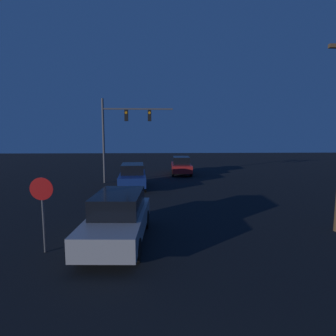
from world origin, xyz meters
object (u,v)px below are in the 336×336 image
at_px(car_mid, 133,176).
at_px(stop_sign, 42,200).
at_px(car_near, 118,217).
at_px(car_far, 181,165).
at_px(traffic_signal_mast, 121,127).

xyz_separation_m(car_mid, stop_sign, (-1.91, -10.90, 0.83)).
bearing_deg(car_near, car_far, -99.92).
bearing_deg(car_near, stop_sign, 22.08).
height_order(car_near, traffic_signal_mast, traffic_signal_mast).
bearing_deg(car_far, stop_sign, 73.15).
bearing_deg(stop_sign, traffic_signal_mast, 86.41).
bearing_deg(traffic_signal_mast, car_near, -83.24).
relative_size(car_near, traffic_signal_mast, 0.72).
relative_size(car_mid, car_far, 1.01).
bearing_deg(traffic_signal_mast, car_mid, -63.89).
height_order(car_near, stop_sign, stop_sign).
relative_size(car_near, car_far, 1.00).
bearing_deg(car_far, traffic_signal_mast, 43.33).
height_order(car_far, traffic_signal_mast, traffic_signal_mast).
relative_size(traffic_signal_mast, stop_sign, 2.74).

